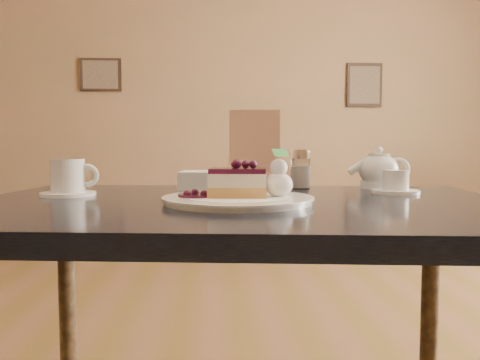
{
  "coord_description": "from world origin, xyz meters",
  "views": [
    {
      "loc": [
        -0.13,
        -0.93,
        0.81
      ],
      "look_at": [
        -0.08,
        -0.09,
        0.75
      ],
      "focal_mm": 35.0,
      "sensor_mm": 36.0,
      "label": 1
    }
  ],
  "objects": [
    {
      "name": "napkin_stack",
      "position": [
        -0.16,
        0.29,
        0.72
      ],
      "size": [
        0.12,
        0.12,
        0.05
      ],
      "primitive_type": "cube",
      "rotation": [
        0.0,
        0.0,
        -0.11
      ],
      "color": "white",
      "rests_on": "main_table"
    },
    {
      "name": "whipped_cream",
      "position": [
        0.0,
        -0.02,
        0.74
      ],
      "size": [
        0.06,
        0.06,
        0.05
      ],
      "color": "white",
      "rests_on": "dessert_plate"
    },
    {
      "name": "sugar_shaker",
      "position": [
        0.1,
        0.28,
        0.75
      ],
      "size": [
        0.06,
        0.06,
        0.1
      ],
      "color": "white",
      "rests_on": "main_table"
    },
    {
      "name": "berry_sauce",
      "position": [
        -0.16,
        -0.02,
        0.72
      ],
      "size": [
        0.07,
        0.07,
        0.01
      ],
      "primitive_type": "cylinder",
      "color": "black",
      "rests_on": "dessert_plate"
    },
    {
      "name": "menu_card",
      "position": [
        -0.02,
        0.29,
        0.8
      ],
      "size": [
        0.13,
        0.04,
        0.21
      ],
      "primitive_type": "cube",
      "rotation": [
        0.0,
        0.0,
        -0.11
      ],
      "color": "beige",
      "rests_on": "main_table"
    },
    {
      "name": "dessert_plate",
      "position": [
        -0.08,
        -0.02,
        0.71
      ],
      "size": [
        0.29,
        0.29,
        0.01
      ],
      "primitive_type": "cylinder",
      "color": "white",
      "rests_on": "main_table"
    },
    {
      "name": "cheesecake_slice",
      "position": [
        -0.08,
        -0.02,
        0.74
      ],
      "size": [
        0.12,
        0.09,
        0.06
      ],
      "rotation": [
        0.0,
        0.0,
        -0.11
      ],
      "color": "#D28849",
      "rests_on": "dessert_plate"
    },
    {
      "name": "main_table",
      "position": [
        -0.07,
        0.02,
        0.63
      ],
      "size": [
        1.2,
        0.86,
        0.7
      ],
      "rotation": [
        0.0,
        0.0,
        -0.11
      ],
      "color": "black",
      "rests_on": "ground"
    },
    {
      "name": "coffee_set",
      "position": [
        -0.45,
        0.14,
        0.74
      ],
      "size": [
        0.13,
        0.12,
        0.08
      ],
      "color": "white",
      "rests_on": "main_table"
    },
    {
      "name": "tea_set",
      "position": [
        0.31,
        0.25,
        0.74
      ],
      "size": [
        0.15,
        0.24,
        0.1
      ],
      "color": "white",
      "rests_on": "main_table"
    }
  ]
}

